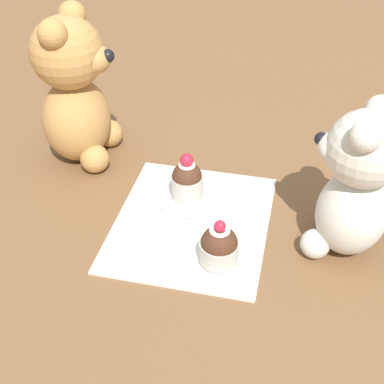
{
  "coord_description": "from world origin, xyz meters",
  "views": [
    {
      "loc": [
        0.57,
        0.13,
        0.5
      ],
      "look_at": [
        0.0,
        0.0,
        0.06
      ],
      "focal_mm": 50.0,
      "sensor_mm": 36.0,
      "label": 1
    }
  ],
  "objects": [
    {
      "name": "ground_plane",
      "position": [
        0.0,
        0.0,
        0.0
      ],
      "size": [
        4.0,
        4.0,
        0.0
      ],
      "primitive_type": "plane",
      "color": "brown"
    },
    {
      "name": "knitted_placemat",
      "position": [
        0.0,
        0.0,
        0.0
      ],
      "size": [
        0.26,
        0.22,
        0.01
      ],
      "primitive_type": "cube",
      "color": "silver",
      "rests_on": "ground_plane"
    },
    {
      "name": "teddy_bear_cream",
      "position": [
        0.0,
        0.21,
        0.1
      ],
      "size": [
        0.13,
        0.12,
        0.21
      ],
      "rotation": [
        0.0,
        0.0,
        -0.28
      ],
      "color": "beige",
      "rests_on": "ground_plane"
    },
    {
      "name": "teddy_bear_tan",
      "position": [
        -0.13,
        -0.22,
        0.12
      ],
      "size": [
        0.13,
        0.13,
        0.25
      ],
      "rotation": [
        0.0,
        0.0,
        3.19
      ],
      "color": "#B78447",
      "rests_on": "ground_plane"
    },
    {
      "name": "cupcake_near_cream_bear",
      "position": [
        0.07,
        0.05,
        0.03
      ],
      "size": [
        0.05,
        0.05,
        0.07
      ],
      "color": "#B2ADA3",
      "rests_on": "knitted_placemat"
    },
    {
      "name": "saucer_plate",
      "position": [
        -0.05,
        -0.02,
        0.01
      ],
      "size": [
        0.09,
        0.09,
        0.01
      ],
      "primitive_type": "cylinder",
      "color": "white",
      "rests_on": "knitted_placemat"
    },
    {
      "name": "cupcake_near_tan_bear",
      "position": [
        -0.05,
        -0.02,
        0.04
      ],
      "size": [
        0.05,
        0.05,
        0.07
      ],
      "color": "#B2ADA3",
      "rests_on": "saucer_plate"
    }
  ]
}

